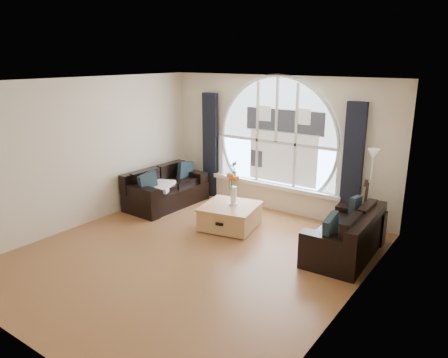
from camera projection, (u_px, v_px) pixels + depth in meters
The scene contains 21 objects.
ground at pixel (191, 255), 6.80m from camera, with size 5.00×5.50×0.01m, color brown.
ceiling at pixel (187, 82), 6.05m from camera, with size 5.00×5.50×0.01m, color silver.
wall_back at pixel (277, 144), 8.58m from camera, with size 5.00×0.01×2.70m, color beige.
wall_front at pixel (13, 232), 4.27m from camera, with size 5.00×0.01×2.70m, color beige.
wall_left at pixel (85, 153), 7.82m from camera, with size 0.01×5.50×2.70m, color beige.
wall_right at pixel (352, 206), 5.03m from camera, with size 0.01×5.50×2.70m, color beige.
attic_slope at pixel (334, 119), 4.92m from camera, with size 0.92×5.50×0.72m, color silver.
arched_window at pixel (277, 131), 8.48m from camera, with size 2.60×0.06×2.15m, color silver.
window_sill at pixel (274, 185), 8.73m from camera, with size 2.90×0.22×0.08m, color white.
window_frame at pixel (276, 131), 8.45m from camera, with size 2.76×0.08×2.15m, color white.
neighbor_house at pixel (283, 138), 8.42m from camera, with size 1.70×0.02×1.50m, color silver.
curtain_left at pixel (210, 146), 9.43m from camera, with size 0.35×0.12×2.30m, color black.
curtain_right at pixel (353, 166), 7.65m from camera, with size 0.35×0.12×2.30m, color black.
sofa_left at pixel (166, 187), 8.98m from camera, with size 0.87×1.75×0.78m, color black.
sofa_right at pixel (346, 231), 6.69m from camera, with size 0.83×1.66×0.74m, color black.
coffee_chest at pixel (230, 215), 7.84m from camera, with size 0.96×0.96×0.47m, color tan.
throw_blanket at pixel (159, 186), 8.71m from camera, with size 0.55×0.55×0.10m, color silver.
vase_flowers at pixel (234, 184), 7.70m from camera, with size 0.24×0.24×0.70m, color white.
floor_lamp at pixel (369, 196), 7.13m from camera, with size 0.24×0.24×1.60m, color #B2B2B2.
guitar at pixel (366, 208), 7.35m from camera, with size 0.36×0.24×1.06m, color brown.
potted_plant at pixel (234, 168), 9.22m from camera, with size 0.17×0.12×0.33m, color #1E6023.
Camera 1 is at (4.02, -4.75, 3.04)m, focal length 34.23 mm.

